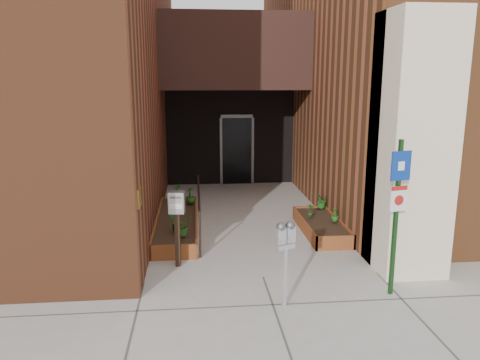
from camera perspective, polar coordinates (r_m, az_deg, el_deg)
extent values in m
plane|color=#9E9991|center=(8.13, 2.84, -11.75)|extent=(80.00, 80.00, 0.00)
cube|color=brown|center=(14.96, -25.86, 17.63)|extent=(8.00, 14.60, 10.00)
cube|color=brown|center=(16.23, 21.54, 17.49)|extent=(8.00, 13.70, 10.00)
cube|color=beige|center=(8.45, 20.21, 3.99)|extent=(1.10, 1.20, 4.40)
cube|color=black|center=(13.40, -0.80, 15.27)|extent=(4.20, 2.00, 2.00)
cube|color=black|center=(14.89, -1.22, 5.34)|extent=(4.00, 0.30, 3.00)
cube|color=black|center=(14.79, -0.38, 3.54)|extent=(0.90, 0.06, 2.10)
cube|color=#B79338|center=(7.42, -12.20, -2.12)|extent=(0.04, 0.30, 0.30)
cube|color=brown|center=(8.86, -8.12, -8.74)|extent=(0.90, 0.04, 0.30)
cube|color=brown|center=(12.25, -7.41, -2.74)|extent=(0.90, 0.04, 0.30)
cube|color=brown|center=(10.57, -10.05, -5.29)|extent=(0.04, 3.60, 0.30)
cube|color=brown|center=(10.53, -5.36, -5.22)|extent=(0.04, 3.60, 0.30)
cube|color=black|center=(10.55, -7.70, -5.36)|extent=(0.82, 3.52, 0.26)
cube|color=brown|center=(9.43, 11.60, -7.54)|extent=(0.80, 0.04, 0.30)
cube|color=brown|center=(11.41, 8.45, -3.91)|extent=(0.80, 0.04, 0.30)
cube|color=brown|center=(10.32, 7.82, -5.65)|extent=(0.04, 2.20, 0.30)
cube|color=brown|center=(10.52, 11.87, -5.46)|extent=(0.04, 2.20, 0.30)
cube|color=black|center=(10.42, 9.86, -5.66)|extent=(0.72, 2.12, 0.26)
cylinder|color=black|center=(8.82, -4.89, -6.67)|extent=(0.04, 0.04, 0.90)
cylinder|color=black|center=(11.99, -5.09, -1.54)|extent=(0.04, 0.04, 0.90)
cylinder|color=black|center=(10.28, -5.05, -1.41)|extent=(0.04, 3.30, 0.04)
cube|color=#B8B8BA|center=(7.01, 5.45, -11.81)|extent=(0.07, 0.07, 0.91)
cube|color=#B8B8BA|center=(6.82, 5.53, -8.03)|extent=(0.30, 0.20, 0.07)
cube|color=#B8B8BA|center=(6.73, 5.00, -6.82)|extent=(0.16, 0.14, 0.24)
sphere|color=#59595B|center=(6.69, 5.02, -5.72)|extent=(0.14, 0.14, 0.14)
cube|color=white|center=(6.68, 5.22, -6.79)|extent=(0.08, 0.04, 0.05)
cube|color=#B21414|center=(6.71, 5.21, -7.38)|extent=(0.08, 0.04, 0.03)
cube|color=#B8B8BA|center=(6.81, 6.12, -6.62)|extent=(0.16, 0.14, 0.24)
sphere|color=#59595B|center=(6.77, 6.14, -5.52)|extent=(0.14, 0.14, 0.14)
cube|color=white|center=(6.77, 6.34, -6.58)|extent=(0.08, 0.04, 0.05)
cube|color=#B21414|center=(6.79, 6.33, -7.17)|extent=(0.08, 0.04, 0.03)
cube|color=#143714|center=(7.50, 18.43, -4.57)|extent=(0.07, 0.07, 2.44)
cube|color=navy|center=(7.28, 19.03, 1.65)|extent=(0.33, 0.10, 0.44)
cube|color=white|center=(7.28, 19.06, 1.64)|extent=(0.11, 0.04, 0.13)
cube|color=white|center=(7.38, 18.76, -2.16)|extent=(0.28, 0.08, 0.39)
cube|color=#B21414|center=(7.34, 18.87, -0.96)|extent=(0.27, 0.08, 0.07)
cylinder|color=#B21414|center=(7.38, 18.81, -2.35)|extent=(0.15, 0.05, 0.16)
cube|color=black|center=(8.47, -7.61, -7.18)|extent=(0.10, 0.10, 1.00)
cube|color=#B3B3B6|center=(8.27, -7.74, -2.71)|extent=(0.29, 0.23, 0.38)
cube|color=#59595B|center=(8.14, -7.87, -2.15)|extent=(0.20, 0.03, 0.04)
cube|color=white|center=(8.18, -7.83, -3.21)|extent=(0.22, 0.03, 0.09)
imported|color=#2C5F1B|center=(9.23, -7.06, -5.56)|extent=(0.50, 0.50, 0.39)
imported|color=#17501B|center=(9.57, -7.96, -5.01)|extent=(0.28, 0.28, 0.37)
imported|color=#215016|center=(11.52, -6.07, -1.87)|extent=(0.32, 0.32, 0.41)
imported|color=#1F601B|center=(11.99, -7.55, -1.39)|extent=(0.27, 0.27, 0.38)
imported|color=#235F1B|center=(10.25, 11.51, -4.17)|extent=(0.18, 0.18, 0.30)
imported|color=#1B5E1F|center=(10.45, 8.60, -3.67)|extent=(0.22, 0.22, 0.32)
imported|color=#1E611B|center=(11.22, 9.96, -2.51)|extent=(0.33, 0.33, 0.36)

